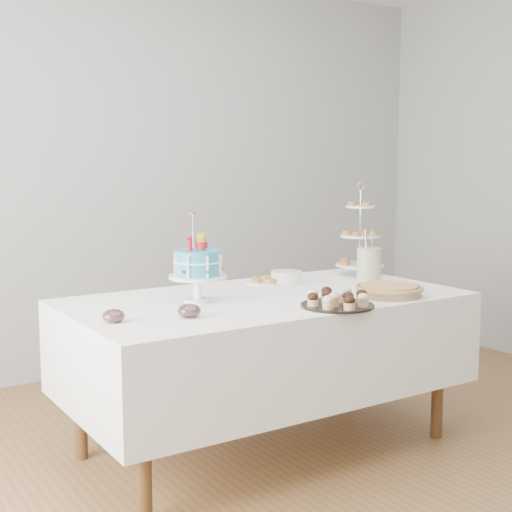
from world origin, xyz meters
TOP-DOWN VIEW (x-y plane):
  - floor at (0.00, 0.00)m, footprint 5.00×5.00m
  - walls at (0.00, 0.00)m, footprint 5.04×4.04m
  - table at (0.00, 0.30)m, footprint 1.92×1.02m
  - birthday_cake at (-0.34, 0.36)m, footprint 0.27×0.27m
  - cupcake_tray at (0.13, -0.08)m, footprint 0.33×0.33m
  - pie at (0.51, -0.02)m, footprint 0.34×0.34m
  - tiered_stand at (0.82, 0.56)m, footprint 0.28×0.28m
  - plate_stack at (0.30, 0.55)m, footprint 0.17×0.17m
  - pastry_plate at (0.22, 0.62)m, footprint 0.23×0.23m
  - jam_bowl_a at (-0.84, 0.17)m, footprint 0.09×0.09m
  - jam_bowl_b at (-0.53, 0.08)m, footprint 0.10×0.10m
  - utensil_pitcher at (0.69, 0.33)m, footprint 0.13×0.13m

SIDE VIEW (x-z plane):
  - floor at x=0.00m, z-range 0.00..0.00m
  - table at x=0.00m, z-range 0.16..0.93m
  - pastry_plate at x=0.22m, z-range 0.77..0.80m
  - jam_bowl_a at x=-0.84m, z-range 0.77..0.82m
  - jam_bowl_b at x=-0.53m, z-range 0.77..0.83m
  - pie at x=0.51m, z-range 0.77..0.83m
  - plate_stack at x=0.30m, z-range 0.77..0.84m
  - cupcake_tray at x=0.13m, z-range 0.77..0.85m
  - utensil_pitcher at x=0.69m, z-range 0.73..1.02m
  - birthday_cake at x=-0.34m, z-range 0.68..1.09m
  - tiered_stand at x=0.82m, z-range 0.73..1.26m
  - walls at x=0.00m, z-range 0.00..2.70m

